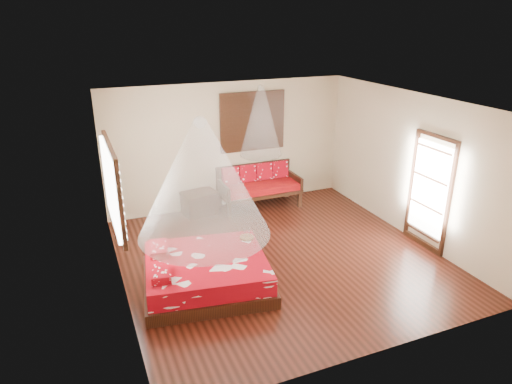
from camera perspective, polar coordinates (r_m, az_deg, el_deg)
room at (r=7.80m, az=3.24°, el=0.86°), size 5.54×5.54×2.84m
bed at (r=7.48m, az=-6.30°, el=-9.99°), size 2.23×2.08×0.63m
daybed at (r=10.36m, az=0.29°, el=0.96°), size 1.81×0.81×0.95m
storage_chest at (r=10.10m, az=-7.07°, el=-1.37°), size 0.82×0.65×0.51m
shutter_panel at (r=10.27m, az=-0.43°, el=8.80°), size 1.52×0.06×1.32m
window_left at (r=7.21m, az=-17.27°, el=0.71°), size 0.10×1.74×1.34m
glazed_door at (r=8.94m, az=20.84°, el=-0.10°), size 0.08×1.02×2.16m
wine_tray at (r=7.92m, az=-1.16°, el=-5.43°), size 0.25×0.25×0.20m
mosquito_net_main at (r=6.79m, az=-6.71°, el=1.65°), size 2.03×2.03×1.80m
mosquito_net_daybed at (r=9.82m, az=0.61°, el=8.83°), size 0.91×0.91×1.50m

